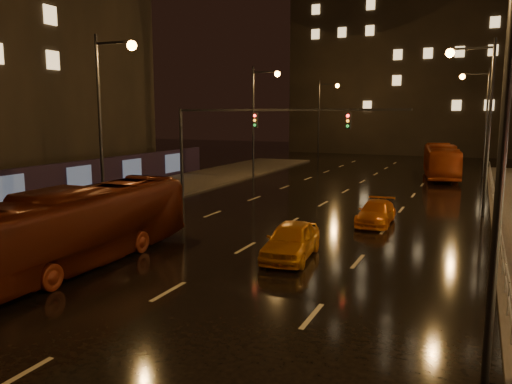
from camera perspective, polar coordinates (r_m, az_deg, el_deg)
ground at (r=31.27m, az=6.64°, el=-1.94°), size 140.00×140.00×0.00m
sidewalk_left at (r=33.74m, az=-18.59°, el=-1.42°), size 7.00×70.00×0.15m
building_distant at (r=82.38m, az=21.20°, el=16.81°), size 44.00×16.00×36.00m
hoarding_left at (r=34.21m, az=-26.66°, el=0.22°), size 0.30×46.00×2.50m
traffic_signal at (r=32.60m, az=-1.78°, el=6.94°), size 15.31×0.32×6.20m
streetlight_right at (r=11.33m, az=23.31°, el=11.12°), size 2.64×0.50×10.00m
railing_right at (r=27.78m, az=25.86°, el=-2.27°), size 0.05×56.00×1.00m
bus_red at (r=20.71m, az=-19.18°, el=-3.63°), size 2.88×11.09×3.07m
bus_curb at (r=49.37m, az=20.38°, el=3.34°), size 4.07×11.26×3.07m
taxi_near at (r=20.52m, az=4.04°, el=-5.53°), size 2.19×4.54×1.49m
taxi_far at (r=27.53m, az=13.56°, el=-2.31°), size 1.85×4.28×1.23m
pedestrian_b at (r=27.46m, az=-26.15°, el=-2.17°), size 0.84×0.97×1.72m
pedestrian_c at (r=28.64m, az=-21.15°, el=-1.38°), size 0.64×0.91×1.77m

